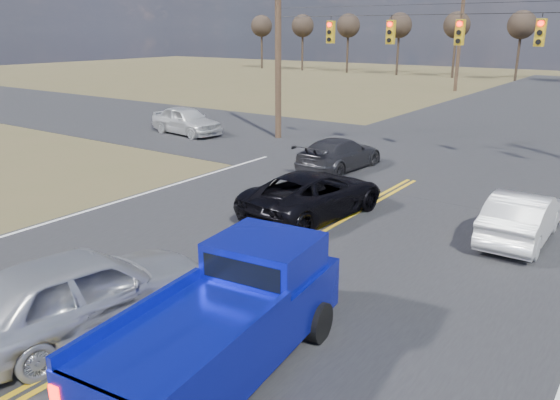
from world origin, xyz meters
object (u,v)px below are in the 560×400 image
Objects in this scene: dgrey_car_queue at (340,154)px; black_suv at (314,194)px; white_car_queue at (522,216)px; cross_car_west at (186,120)px; pickup_truck at (229,319)px; silver_suv at (83,291)px.

black_suv is at bearing 115.30° from dgrey_car_queue.
cross_car_west is (-18.32, 5.97, 0.08)m from white_car_queue.
silver_suv is at bearing -174.69° from pickup_truck.
cross_car_west is (-12.73, 7.44, 0.06)m from black_suv.
white_car_queue is 0.91× the size of dgrey_car_queue.
dgrey_car_queue is at bearing -93.40° from cross_car_west.
white_car_queue reaches higher than dgrey_car_queue.
cross_car_west is at bearing -23.01° from black_suv.
silver_suv is 0.97× the size of black_suv.
dgrey_car_queue is (-5.26, 12.94, -0.30)m from pickup_truck.
pickup_truck is 1.08× the size of black_suv.
black_suv reaches higher than white_car_queue.
silver_suv reaches higher than black_suv.
white_car_queue is at bearing 67.78° from pickup_truck.
pickup_truck reaches higher than cross_car_west.
cross_car_west is (-15.79, 14.94, -0.19)m from pickup_truck.
white_car_queue is at bearing 156.34° from dgrey_car_queue.
silver_suv reaches higher than cross_car_west.
black_suv is at bearing -112.96° from cross_car_west.
black_suv is 5.78m from white_car_queue.
silver_suv is 11.06m from white_car_queue.
silver_suv is at bearing 59.96° from white_car_queue.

